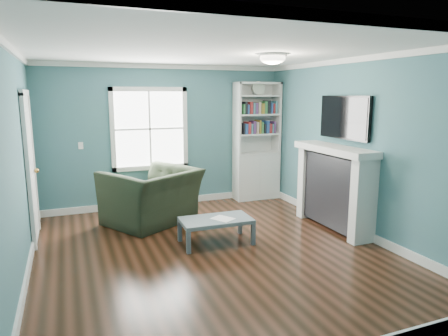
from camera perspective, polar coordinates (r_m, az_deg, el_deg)
name	(u,v)px	position (r m, az deg, el deg)	size (l,w,h in m)	color
floor	(213,251)	(5.46, -1.64, -11.80)	(5.00, 5.00, 0.00)	black
room_walls	(212,133)	(5.07, -1.73, 4.96)	(5.00, 5.00, 5.00)	#3F6C7C
trim	(212,160)	(5.12, -1.71, 1.12)	(4.50, 5.00, 2.60)	white
window	(150,129)	(7.40, -10.55, 5.51)	(1.40, 0.06, 1.50)	white
bookshelf	(256,153)	(7.95, 4.65, 2.17)	(0.90, 0.35, 2.31)	silver
fireplace	(334,189)	(6.40, 15.47, -2.84)	(0.44, 1.58, 1.30)	black
tv	(345,117)	(6.32, 16.84, 6.92)	(0.06, 1.10, 0.65)	black
door	(30,166)	(6.25, -25.95, 0.25)	(0.12, 0.98, 2.17)	silver
ceiling_fixture	(273,58)	(5.53, 6.96, 15.39)	(0.38, 0.38, 0.15)	white
light_switch	(81,146)	(7.29, -19.79, 3.02)	(0.08, 0.01, 0.12)	white
recliner	(152,187)	(6.55, -10.29, -2.75)	(1.35, 0.88, 1.18)	black
coffee_table	(216,222)	(5.64, -1.15, -7.67)	(1.00, 0.57, 0.36)	#545B64
paper_sheet	(223,219)	(5.62, -0.18, -7.24)	(0.23, 0.29, 0.00)	white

